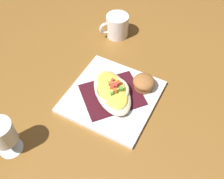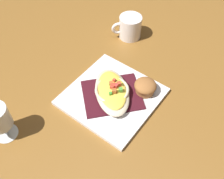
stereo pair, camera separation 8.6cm
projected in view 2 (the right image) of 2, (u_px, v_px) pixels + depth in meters
The scene contains 6 objects.
ground_plane at pixel (112, 98), 0.90m from camera, with size 2.60×2.60×0.00m, color brown.
square_plate at pixel (112, 96), 0.89m from camera, with size 0.29×0.29×0.01m, color white.
folded_napkin at pixel (112, 95), 0.88m from camera, with size 0.16×0.19×0.00m, color #40111B.
gratin_dish at pixel (112, 91), 0.87m from camera, with size 0.22×0.22×0.05m.
muffin at pixel (145, 87), 0.88m from camera, with size 0.07×0.07×0.05m.
coffee_mug at pixel (130, 28), 1.07m from camera, with size 0.11×0.10×0.09m.
Camera 2 is at (-0.44, -0.31, 0.71)m, focal length 42.42 mm.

